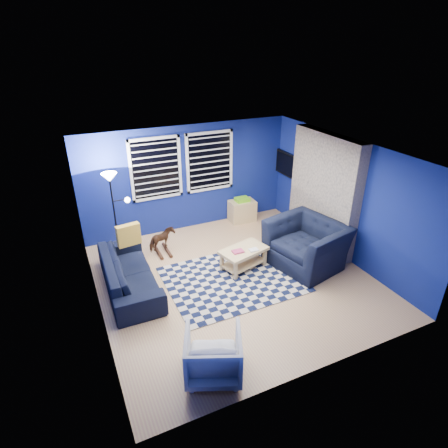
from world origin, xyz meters
name	(u,v)px	position (x,y,z in m)	size (l,w,h in m)	color
floor	(234,279)	(0.00, 0.00, 0.00)	(5.00, 5.00, 0.00)	tan
ceiling	(236,153)	(0.00, 0.00, 2.50)	(5.00, 5.00, 0.00)	white
wall_back	(188,179)	(0.00, 2.50, 1.25)	(5.00, 5.00, 0.00)	navy
wall_left	(91,251)	(-2.50, 0.00, 1.25)	(5.00, 5.00, 0.00)	navy
wall_right	(344,199)	(2.50, 0.00, 1.25)	(5.00, 5.00, 0.00)	navy
fireplace	(323,194)	(2.36, 0.50, 1.20)	(0.65, 2.00, 2.50)	gray
window_left	(156,169)	(-0.75, 2.46, 1.60)	(1.17, 0.06, 1.42)	black
window_right	(210,162)	(0.55, 2.46, 1.60)	(1.17, 0.06, 1.42)	black
tv	(288,165)	(2.45, 2.00, 1.40)	(0.07, 1.00, 0.58)	black
rug	(232,279)	(-0.05, -0.01, 0.01)	(2.50, 2.00, 0.02)	black
sofa	(129,273)	(-1.89, 0.57, 0.32)	(0.86, 2.19, 0.64)	black
armchair_big	(306,244)	(1.57, -0.12, 0.46)	(1.24, 1.42, 0.92)	black
armchair_bent	(213,354)	(-1.27, -1.93, 0.36)	(0.76, 0.78, 0.71)	gray
rocking_horse	(162,240)	(-0.98, 1.54, 0.32)	(0.58, 0.27, 0.49)	#4C2918
coffee_table	(244,254)	(0.33, 0.26, 0.32)	(1.04, 0.75, 0.46)	#D8B679
cabinet	(242,210)	(1.32, 2.25, 0.28)	(0.66, 0.46, 0.62)	#D8B679
floor_lamp	(112,189)	(-1.82, 1.92, 1.49)	(0.50, 0.31, 1.82)	black
throw_pillow	(129,235)	(-1.74, 1.04, 0.85)	(0.45, 0.13, 0.42)	gold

